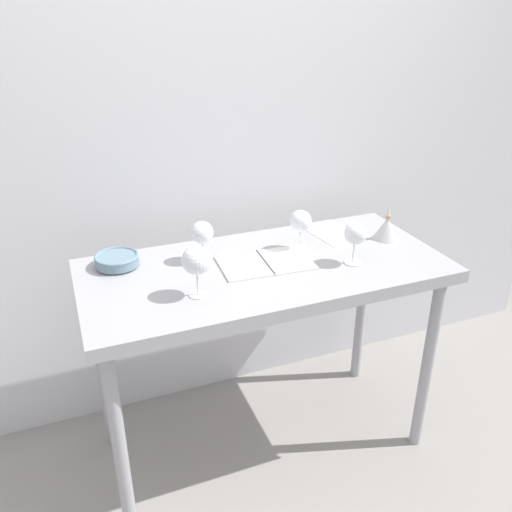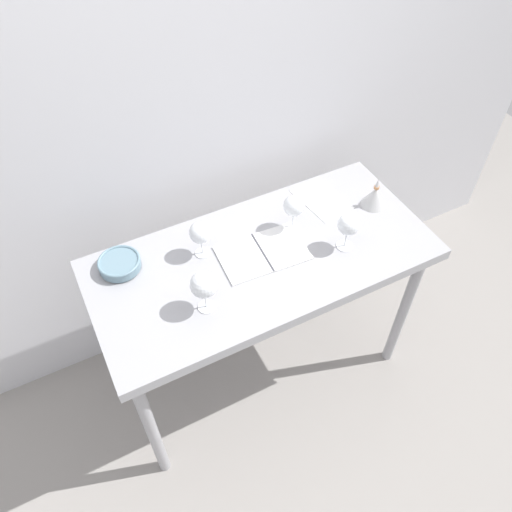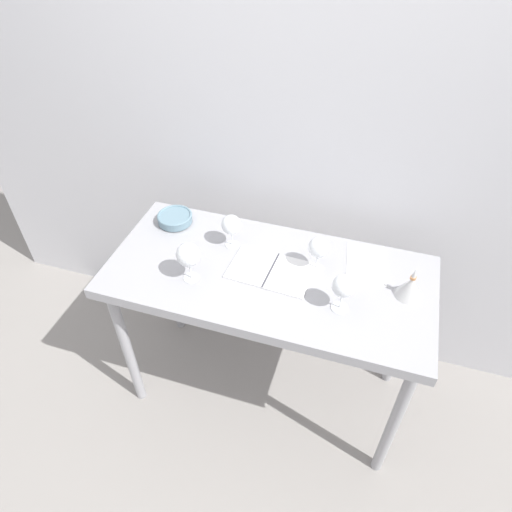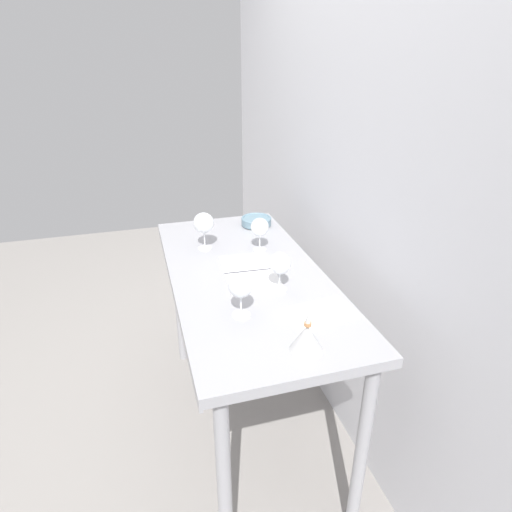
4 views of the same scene
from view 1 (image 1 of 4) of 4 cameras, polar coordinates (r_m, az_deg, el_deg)
The scene contains 11 objects.
ground_plane at distance 2.57m, azimuth 0.79°, elevation -19.14°, with size 6.00×6.00×0.00m, color gray.
back_wall at distance 2.34m, azimuth -3.67°, elevation 12.95°, with size 3.80×0.04×2.60m, color silver.
steel_counter at distance 2.09m, azimuth 0.98°, elevation -3.57°, with size 1.40×0.65×0.90m.
wine_glass_near_left at distance 1.78m, azimuth -6.42°, elevation -0.58°, with size 0.10×0.10×0.18m.
wine_glass_far_left at distance 2.03m, azimuth -5.81°, elevation 2.43°, with size 0.09×0.09×0.16m.
wine_glass_near_right at distance 2.04m, azimuth 10.61°, elevation 2.33°, with size 0.09×0.09×0.17m.
wine_glass_far_right at distance 2.13m, azimuth 4.81°, elevation 3.68°, with size 0.09×0.09×0.17m.
open_notebook at distance 2.05m, azimuth 1.00°, elevation -0.71°, with size 0.36×0.24×0.01m.
tasting_sheet_upper at distance 2.34m, azimuth 8.21°, elevation 2.46°, with size 0.17×0.25×0.00m, color white.
tasting_bowl at distance 2.09m, azimuth -14.71°, elevation -0.39°, with size 0.17×0.17×0.05m.
decanter_funnel at distance 2.32m, azimuth 13.86°, elevation 2.93°, with size 0.11×0.11×0.15m.
Camera 1 is at (-0.70, -1.69, 1.81)m, focal length 37.23 mm.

